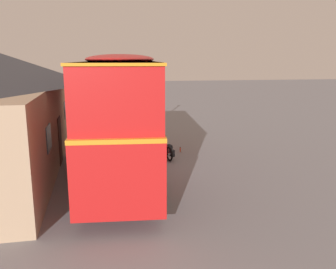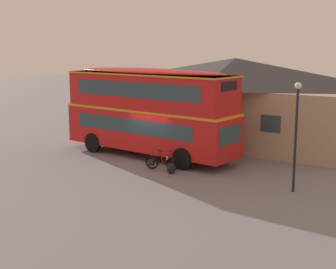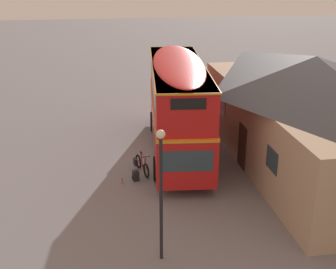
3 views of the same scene
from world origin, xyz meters
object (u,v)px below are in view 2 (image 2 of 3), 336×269
water_bottle_red_squeeze (168,175)px  double_decker_bus (149,108)px  touring_bicycle (161,162)px  backpack_on_ground (171,168)px  street_lamp (296,125)px

water_bottle_red_squeeze → double_decker_bus: bearing=137.2°
touring_bicycle → backpack_on_ground: size_ratio=3.50×
backpack_on_ground → water_bottle_red_squeeze: backpack_on_ground is taller
touring_bicycle → water_bottle_red_squeeze: (1.04, -0.94, -0.25)m
backpack_on_ground → street_lamp: 6.34m
touring_bicycle → street_lamp: 7.02m
double_decker_bus → water_bottle_red_squeeze: 5.07m
street_lamp → double_decker_bus: bearing=167.6°
water_bottle_red_squeeze → street_lamp: (5.54, 1.06, 2.69)m
water_bottle_red_squeeze → street_lamp: size_ratio=0.06×
touring_bicycle → backpack_on_ground: bearing=-22.0°
double_decker_bus → touring_bicycle: (2.19, -2.05, -2.27)m
double_decker_bus → backpack_on_ground: bearing=-38.5°
backpack_on_ground → water_bottle_red_squeeze: (0.24, -0.62, -0.13)m
double_decker_bus → street_lamp: 8.99m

